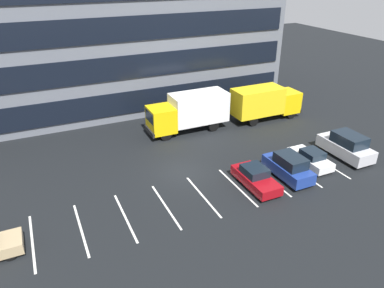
{
  "coord_description": "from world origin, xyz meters",
  "views": [
    {
      "loc": [
        -9.65,
        -22.64,
        14.7
      ],
      "look_at": [
        1.59,
        1.61,
        1.4
      ],
      "focal_mm": 34.1,
      "sensor_mm": 36.0,
      "label": 1
    }
  ],
  "objects_px": {
    "box_truck_yellow": "(189,111)",
    "suv_silver": "(346,146)",
    "box_truck_yellow_all": "(265,101)",
    "suv_navy": "(288,167)",
    "sedan_maroon": "(255,178)",
    "sedan_white": "(310,158)"
  },
  "relations": [
    {
      "from": "suv_silver",
      "to": "box_truck_yellow",
      "type": "bearing_deg",
      "value": 132.67
    },
    {
      "from": "suv_navy",
      "to": "suv_silver",
      "type": "relative_size",
      "value": 0.9
    },
    {
      "from": "box_truck_yellow_all",
      "to": "suv_navy",
      "type": "relative_size",
      "value": 1.76
    },
    {
      "from": "box_truck_yellow_all",
      "to": "box_truck_yellow",
      "type": "bearing_deg",
      "value": 175.46
    },
    {
      "from": "box_truck_yellow",
      "to": "suv_navy",
      "type": "xyz_separation_m",
      "value": [
        3.18,
        -11.09,
        -1.13
      ]
    },
    {
      "from": "box_truck_yellow",
      "to": "suv_silver",
      "type": "distance_m",
      "value": 14.25
    },
    {
      "from": "box_truck_yellow_all",
      "to": "suv_navy",
      "type": "height_order",
      "value": "box_truck_yellow_all"
    },
    {
      "from": "box_truck_yellow_all",
      "to": "sedan_maroon",
      "type": "height_order",
      "value": "box_truck_yellow_all"
    },
    {
      "from": "suv_navy",
      "to": "box_truck_yellow_all",
      "type": "bearing_deg",
      "value": 63.98
    },
    {
      "from": "sedan_white",
      "to": "sedan_maroon",
      "type": "bearing_deg",
      "value": -172.86
    },
    {
      "from": "box_truck_yellow_all",
      "to": "sedan_white",
      "type": "height_order",
      "value": "box_truck_yellow_all"
    },
    {
      "from": "box_truck_yellow",
      "to": "suv_silver",
      "type": "xyz_separation_m",
      "value": [
        9.63,
        -10.45,
        -1.02
      ]
    },
    {
      "from": "box_truck_yellow_all",
      "to": "sedan_maroon",
      "type": "bearing_deg",
      "value": -127.62
    },
    {
      "from": "box_truck_yellow",
      "to": "sedan_white",
      "type": "bearing_deg",
      "value": -59.97
    },
    {
      "from": "sedan_white",
      "to": "suv_navy",
      "type": "distance_m",
      "value": 2.91
    },
    {
      "from": "box_truck_yellow",
      "to": "suv_silver",
      "type": "relative_size",
      "value": 1.66
    },
    {
      "from": "box_truck_yellow_all",
      "to": "suv_silver",
      "type": "xyz_separation_m",
      "value": [
        1.36,
        -9.79,
        -0.91
      ]
    },
    {
      "from": "suv_navy",
      "to": "sedan_maroon",
      "type": "height_order",
      "value": "suv_navy"
    },
    {
      "from": "sedan_white",
      "to": "suv_silver",
      "type": "xyz_separation_m",
      "value": [
        3.65,
        -0.1,
        0.38
      ]
    },
    {
      "from": "suv_silver",
      "to": "sedan_maroon",
      "type": "bearing_deg",
      "value": -176.22
    },
    {
      "from": "sedan_maroon",
      "to": "box_truck_yellow",
      "type": "bearing_deg",
      "value": 91.26
    },
    {
      "from": "sedan_maroon",
      "to": "sedan_white",
      "type": "bearing_deg",
      "value": 7.14
    }
  ]
}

